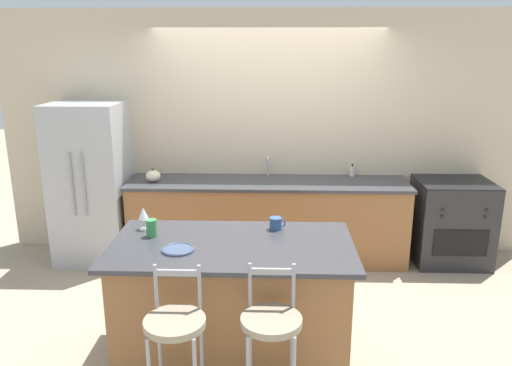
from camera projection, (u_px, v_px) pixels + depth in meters
name	position (u px, v px, depth m)	size (l,w,h in m)	color
ground_plane	(267.00, 273.00, 5.27)	(18.00, 18.00, 0.00)	tan
wall_back	(268.00, 134.00, 5.60)	(6.00, 0.07, 2.70)	beige
back_counter	(267.00, 220.00, 5.52)	(3.03, 0.70, 0.90)	#936038
sink_faucet	(268.00, 164.00, 5.56)	(0.02, 0.13, 0.22)	#ADAFB5
kitchen_island	(233.00, 301.00, 3.73)	(1.77, 0.96, 0.93)	#936038
refrigerator	(92.00, 183.00, 5.43)	(0.75, 0.74, 1.74)	#ADAFB5
oven_range	(451.00, 222.00, 5.44)	(0.78, 0.67, 0.92)	#28282B
bar_stool_near	(176.00, 339.00, 3.04)	(0.38, 0.38, 1.02)	#99999E
bar_stool_far	(271.00, 338.00, 3.06)	(0.38, 0.38, 1.02)	#99999E
dinner_plate	(178.00, 249.00, 3.49)	(0.23, 0.23, 0.02)	#425170
wine_glass	(143.00, 214.00, 3.86)	(0.08, 0.08, 0.18)	white
coffee_mug	(276.00, 223.00, 3.88)	(0.13, 0.09, 0.10)	#335689
tumbler_cup	(152.00, 228.00, 3.73)	(0.08, 0.08, 0.13)	#3D934C
pumpkin_decoration	(153.00, 176.00, 5.36)	(0.16, 0.16, 0.15)	beige
soap_bottle	(352.00, 171.00, 5.59)	(0.06, 0.06, 0.14)	silver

